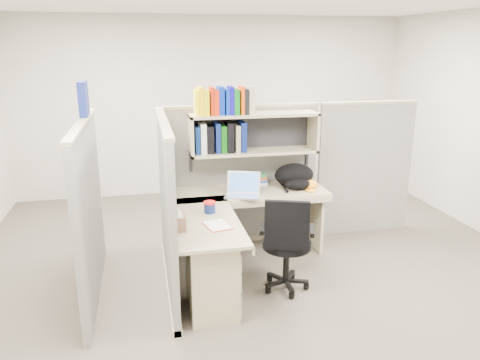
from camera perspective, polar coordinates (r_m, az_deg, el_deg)
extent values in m
plane|color=#3A342C|center=(4.89, 2.34, -11.50)|extent=(6.00, 6.00, 0.00)
plane|color=beige|center=(7.33, -3.36, 8.94)|extent=(6.00, 0.00, 6.00)
plane|color=beige|center=(1.85, 27.16, -15.47)|extent=(6.00, 0.00, 6.00)
cube|color=slate|center=(5.41, 0.10, 0.41)|extent=(1.80, 0.06, 1.60)
cube|color=tan|center=(5.25, 0.11, 9.01)|extent=(1.80, 0.08, 0.03)
cube|color=slate|center=(4.44, -8.88, -3.32)|extent=(0.06, 1.80, 1.60)
cube|color=tan|center=(4.24, -9.36, 7.11)|extent=(0.08, 1.80, 0.03)
cube|color=slate|center=(4.47, -17.89, -3.82)|extent=(0.06, 1.80, 1.60)
cube|color=slate|center=(5.92, 14.95, 1.24)|extent=(1.20, 0.06, 1.60)
cube|color=navy|center=(4.59, -18.55, 9.37)|extent=(0.07, 0.27, 0.32)
cube|color=white|center=(4.47, -8.79, 2.17)|extent=(0.00, 0.21, 0.28)
cube|color=tan|center=(5.08, 1.70, 7.98)|extent=(1.40, 0.34, 0.03)
cube|color=tan|center=(5.16, 1.66, 3.47)|extent=(1.40, 0.34, 0.03)
cube|color=tan|center=(5.00, -6.01, 5.39)|extent=(0.03, 0.34, 0.44)
cube|color=tan|center=(5.32, 8.91, 5.92)|extent=(0.03, 0.34, 0.44)
cube|color=black|center=(5.27, 1.27, 6.02)|extent=(1.38, 0.01, 0.41)
cube|color=#FFEA05|center=(4.94, -5.34, 9.37)|extent=(0.03, 0.20, 0.26)
cube|color=yellow|center=(4.94, -4.85, 9.57)|extent=(0.05, 0.20, 0.29)
cube|color=#D8CA04|center=(4.95, -4.22, 9.42)|extent=(0.06, 0.20, 0.26)
cube|color=#AE1D06|center=(4.96, -3.50, 9.61)|extent=(0.04, 0.20, 0.29)
cube|color=red|center=(4.96, -3.00, 9.46)|extent=(0.05, 0.20, 0.26)
cube|color=#042093|center=(4.97, -2.39, 9.65)|extent=(0.06, 0.20, 0.29)
cube|color=#052DA5|center=(4.98, -1.66, 9.50)|extent=(0.04, 0.20, 0.26)
cube|color=#0D0596|center=(4.99, -1.17, 9.68)|extent=(0.04, 0.20, 0.29)
cube|color=#076313|center=(5.00, -0.56, 9.53)|extent=(0.06, 0.20, 0.26)
cube|color=#E63E05|center=(5.01, 0.15, 9.72)|extent=(0.04, 0.20, 0.29)
cube|color=black|center=(5.02, 0.64, 9.56)|extent=(0.05, 0.20, 0.26)
cube|color=tan|center=(5.03, 1.24, 9.74)|extent=(0.06, 0.20, 0.29)
cube|color=#071B4C|center=(5.04, -5.28, 4.96)|extent=(0.05, 0.24, 0.29)
cube|color=silver|center=(5.04, -4.58, 5.16)|extent=(0.06, 0.24, 0.32)
cube|color=black|center=(5.05, -3.77, 5.03)|extent=(0.07, 0.24, 0.29)
cube|color=#081652|center=(5.06, -2.85, 5.24)|extent=(0.05, 0.24, 0.32)
cube|color=#094109|center=(5.08, -2.15, 5.10)|extent=(0.06, 0.24, 0.29)
cube|color=black|center=(5.09, -1.35, 5.30)|extent=(0.07, 0.24, 0.32)
cube|color=gray|center=(5.10, -0.44, 5.18)|extent=(0.05, 0.24, 0.29)
cube|color=#081550|center=(5.11, 0.24, 5.37)|extent=(0.06, 0.24, 0.32)
cube|color=tan|center=(5.12, 0.87, -1.48)|extent=(1.74, 0.60, 0.03)
cube|color=tan|center=(4.31, -4.28, -4.99)|extent=(0.60, 1.34, 0.03)
cube|color=tan|center=(4.86, 1.65, -2.92)|extent=(1.74, 0.02, 0.07)
cube|color=tan|center=(4.37, -0.36, -5.13)|extent=(0.02, 1.34, 0.07)
cube|color=tan|center=(4.15, -3.50, -11.54)|extent=(0.40, 0.55, 0.68)
cube|color=tan|center=(4.09, -0.61, -8.80)|extent=(0.02, 0.50, 0.16)
cube|color=tan|center=(4.17, -0.60, -11.04)|extent=(0.02, 0.50, 0.16)
cube|color=tan|center=(4.28, -0.59, -13.66)|extent=(0.02, 0.50, 0.22)
cube|color=#B2B2B7|center=(4.10, -0.47, -8.78)|extent=(0.01, 0.12, 0.01)
cube|color=tan|center=(5.49, 8.98, -4.48)|extent=(0.03, 0.55, 0.70)
cylinder|color=navy|center=(4.45, -3.73, -3.41)|extent=(0.11, 0.11, 0.10)
cylinder|color=red|center=(4.44, -3.74, -2.77)|extent=(0.11, 0.11, 0.02)
ellipsoid|color=#86A5BF|center=(5.04, 1.78, -1.39)|extent=(0.11, 0.09, 0.04)
cylinder|color=white|center=(5.22, 0.06, -0.42)|extent=(0.08, 0.08, 0.10)
cylinder|color=black|center=(4.46, 5.72, -7.77)|extent=(0.46, 0.46, 0.07)
cube|color=black|center=(4.16, 5.75, -5.55)|extent=(0.39, 0.18, 0.46)
cylinder|color=black|center=(4.54, 5.65, -9.94)|extent=(0.06, 0.06, 0.40)
cylinder|color=black|center=(4.64, 5.57, -12.48)|extent=(0.44, 0.44, 0.10)
cube|color=black|center=(4.41, 2.79, -5.88)|extent=(0.12, 0.26, 0.04)
cube|color=black|center=(4.40, 8.76, -6.09)|extent=(0.12, 0.26, 0.04)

